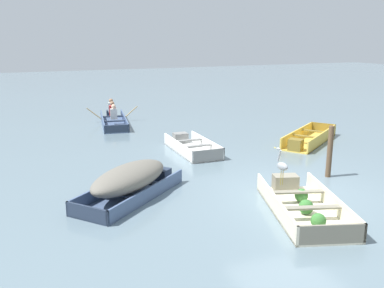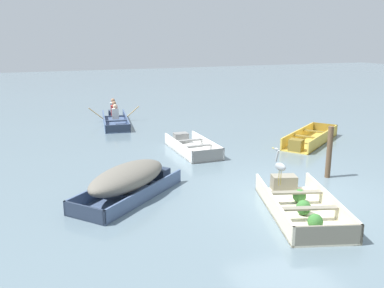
{
  "view_description": "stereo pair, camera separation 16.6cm",
  "coord_description": "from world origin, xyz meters",
  "px_view_note": "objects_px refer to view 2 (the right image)",
  "views": [
    {
      "loc": [
        -6.09,
        -8.06,
        3.67
      ],
      "look_at": [
        -0.94,
        3.99,
        0.35
      ],
      "focal_mm": 40.0,
      "sensor_mm": 36.0,
      "label": 1
    },
    {
      "loc": [
        -5.93,
        -8.12,
        3.67
      ],
      "look_at": [
        -0.94,
        3.99,
        0.35
      ],
      "focal_mm": 40.0,
      "sensor_mm": 36.0,
      "label": 2
    }
  ],
  "objects_px": {
    "skiff_white_mid_moored": "(191,147)",
    "heron_on_dinghy": "(280,166)",
    "skiff_yellow_near_moored": "(309,139)",
    "dinghy_cream_foreground": "(300,205)",
    "skiff_slate_blue_outer_moored": "(128,179)",
    "rowboat_slate_blue_with_crew": "(115,119)",
    "mooring_post": "(329,152)"
  },
  "relations": [
    {
      "from": "skiff_white_mid_moored",
      "to": "heron_on_dinghy",
      "type": "distance_m",
      "value": 4.97
    },
    {
      "from": "skiff_yellow_near_moored",
      "to": "skiff_white_mid_moored",
      "type": "bearing_deg",
      "value": 170.87
    },
    {
      "from": "dinghy_cream_foreground",
      "to": "skiff_yellow_near_moored",
      "type": "relative_size",
      "value": 1.0
    },
    {
      "from": "dinghy_cream_foreground",
      "to": "skiff_yellow_near_moored",
      "type": "distance_m",
      "value": 6.26
    },
    {
      "from": "skiff_white_mid_moored",
      "to": "skiff_slate_blue_outer_moored",
      "type": "xyz_separation_m",
      "value": [
        -2.92,
        -3.28,
        0.29
      ]
    },
    {
      "from": "skiff_white_mid_moored",
      "to": "skiff_slate_blue_outer_moored",
      "type": "relative_size",
      "value": 0.87
    },
    {
      "from": "dinghy_cream_foreground",
      "to": "heron_on_dinghy",
      "type": "distance_m",
      "value": 0.96
    },
    {
      "from": "skiff_yellow_near_moored",
      "to": "rowboat_slate_blue_with_crew",
      "type": "height_order",
      "value": "rowboat_slate_blue_with_crew"
    },
    {
      "from": "skiff_yellow_near_moored",
      "to": "skiff_white_mid_moored",
      "type": "distance_m",
      "value": 4.26
    },
    {
      "from": "dinghy_cream_foreground",
      "to": "heron_on_dinghy",
      "type": "relative_size",
      "value": 3.88
    },
    {
      "from": "skiff_white_mid_moored",
      "to": "heron_on_dinghy",
      "type": "xyz_separation_m",
      "value": [
        0.13,
        -4.91,
        0.73
      ]
    },
    {
      "from": "skiff_white_mid_moored",
      "to": "heron_on_dinghy",
      "type": "height_order",
      "value": "heron_on_dinghy"
    },
    {
      "from": "skiff_yellow_near_moored",
      "to": "rowboat_slate_blue_with_crew",
      "type": "xyz_separation_m",
      "value": [
        -5.51,
        6.2,
        0.05
      ]
    },
    {
      "from": "skiff_yellow_near_moored",
      "to": "skiff_slate_blue_outer_moored",
      "type": "distance_m",
      "value": 7.6
    },
    {
      "from": "dinghy_cream_foreground",
      "to": "skiff_slate_blue_outer_moored",
      "type": "height_order",
      "value": "skiff_slate_blue_outer_moored"
    },
    {
      "from": "heron_on_dinghy",
      "to": "skiff_yellow_near_moored",
      "type": "bearing_deg",
      "value": 46.08
    },
    {
      "from": "skiff_yellow_near_moored",
      "to": "skiff_slate_blue_outer_moored",
      "type": "height_order",
      "value": "skiff_slate_blue_outer_moored"
    },
    {
      "from": "dinghy_cream_foreground",
      "to": "skiff_yellow_near_moored",
      "type": "bearing_deg",
      "value": 50.91
    },
    {
      "from": "mooring_post",
      "to": "heron_on_dinghy",
      "type": "bearing_deg",
      "value": -155.64
    },
    {
      "from": "heron_on_dinghy",
      "to": "skiff_white_mid_moored",
      "type": "bearing_deg",
      "value": 91.52
    },
    {
      "from": "dinghy_cream_foreground",
      "to": "skiff_white_mid_moored",
      "type": "distance_m",
      "value": 5.54
    },
    {
      "from": "skiff_slate_blue_outer_moored",
      "to": "rowboat_slate_blue_with_crew",
      "type": "bearing_deg",
      "value": 79.57
    },
    {
      "from": "dinghy_cream_foreground",
      "to": "rowboat_slate_blue_with_crew",
      "type": "bearing_deg",
      "value": 98.05
    },
    {
      "from": "skiff_yellow_near_moored",
      "to": "heron_on_dinghy",
      "type": "relative_size",
      "value": 3.88
    },
    {
      "from": "heron_on_dinghy",
      "to": "mooring_post",
      "type": "height_order",
      "value": "mooring_post"
    },
    {
      "from": "skiff_yellow_near_moored",
      "to": "rowboat_slate_blue_with_crew",
      "type": "relative_size",
      "value": 0.86
    },
    {
      "from": "skiff_white_mid_moored",
      "to": "heron_on_dinghy",
      "type": "bearing_deg",
      "value": -88.48
    },
    {
      "from": "skiff_yellow_near_moored",
      "to": "rowboat_slate_blue_with_crew",
      "type": "bearing_deg",
      "value": 131.65
    },
    {
      "from": "dinghy_cream_foreground",
      "to": "mooring_post",
      "type": "distance_m",
      "value": 2.69
    },
    {
      "from": "skiff_slate_blue_outer_moored",
      "to": "skiff_yellow_near_moored",
      "type": "bearing_deg",
      "value": 20.09
    },
    {
      "from": "skiff_white_mid_moored",
      "to": "skiff_slate_blue_outer_moored",
      "type": "distance_m",
      "value": 4.41
    },
    {
      "from": "dinghy_cream_foreground",
      "to": "skiff_slate_blue_outer_moored",
      "type": "distance_m",
      "value": 3.91
    }
  ]
}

